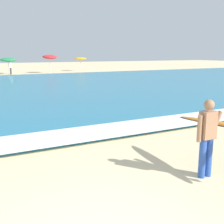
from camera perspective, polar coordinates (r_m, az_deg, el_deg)
surf_foam at (r=8.78m, az=-16.97°, el=-5.65°), size 120.00×1.69×0.01m
surfer_with_board at (r=6.66m, az=20.09°, el=-3.36°), size 0.96×2.98×1.73m
beach_umbrella_3 at (r=39.60m, az=-20.00°, el=9.76°), size 2.12×2.15×2.14m
beach_umbrella_4 at (r=40.14m, az=-12.29°, el=10.68°), size 1.96×2.00×2.53m
beach_umbrella_5 at (r=43.69m, az=-6.32°, el=10.51°), size 1.80×1.80×2.04m
beachgoer_near_row_left at (r=38.86m, az=-19.57°, el=8.32°), size 0.32×0.20×1.58m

